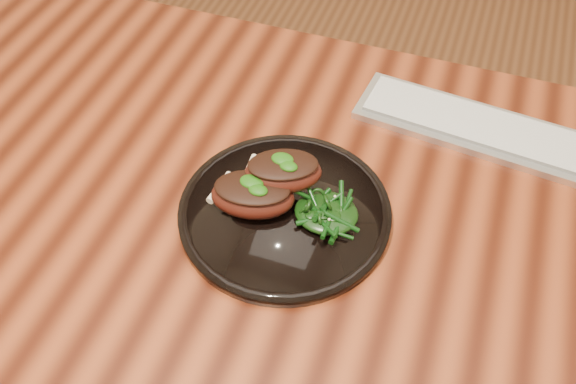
# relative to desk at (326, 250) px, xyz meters

# --- Properties ---
(desk) EXTENTS (1.60, 0.80, 0.75)m
(desk) POSITION_rel_desk_xyz_m (0.00, 0.00, 0.00)
(desk) COLOR #381107
(desk) RESTS_ON ground
(plate) EXTENTS (0.29, 0.29, 0.02)m
(plate) POSITION_rel_desk_xyz_m (-0.06, -0.02, 0.09)
(plate) COLOR black
(plate) RESTS_ON desk
(lamb_chop_front) EXTENTS (0.13, 0.09, 0.05)m
(lamb_chop_front) POSITION_rel_desk_xyz_m (-0.10, -0.03, 0.12)
(lamb_chop_front) COLOR #45150D
(lamb_chop_front) RESTS_ON plate
(lamb_chop_back) EXTENTS (0.12, 0.10, 0.05)m
(lamb_chop_back) POSITION_rel_desk_xyz_m (-0.07, 0.01, 0.14)
(lamb_chop_back) COLOR #45150D
(lamb_chop_back) RESTS_ON plate
(herb_smear) EXTENTS (0.07, 0.04, 0.00)m
(herb_smear) POSITION_rel_desk_xyz_m (-0.09, 0.04, 0.10)
(herb_smear) COLOR #0F3F06
(herb_smear) RESTS_ON plate
(greens_heap) EXTENTS (0.09, 0.08, 0.03)m
(greens_heap) POSITION_rel_desk_xyz_m (0.00, -0.02, 0.11)
(greens_heap) COLOR black
(greens_heap) RESTS_ON plate
(keyboard) EXTENTS (0.38, 0.15, 0.02)m
(keyboard) POSITION_rel_desk_xyz_m (0.17, 0.24, 0.09)
(keyboard) COLOR silver
(keyboard) RESTS_ON desk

